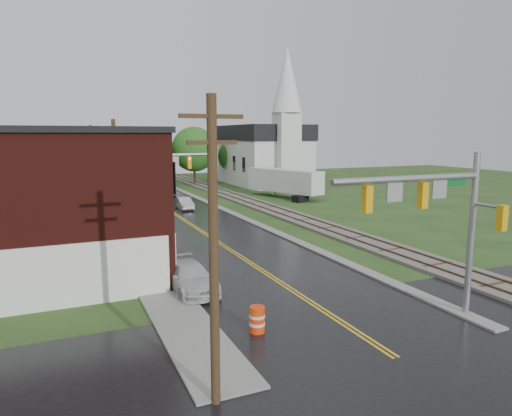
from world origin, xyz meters
TOP-DOWN VIEW (x-y plane):
  - ground at (0.00, 0.00)m, footprint 160.00×160.00m
  - main_road at (0.00, 30.00)m, footprint 10.00×90.00m
  - cross_road at (0.00, 2.00)m, footprint 60.00×9.00m
  - curb_right at (5.40, 35.00)m, footprint 0.80×70.00m
  - sidewalk_left at (-6.20, 25.00)m, footprint 2.40×50.00m
  - brick_building at (-12.48, 15.00)m, footprint 14.30×10.30m
  - yellow_house at (-11.00, 26.00)m, footprint 8.00×7.00m
  - darkred_building at (-10.00, 35.00)m, footprint 7.00×6.00m
  - church at (20.00, 53.74)m, footprint 10.40×18.40m
  - railroad at (10.00, 35.00)m, footprint 3.20×80.00m
  - traffic_signal_near at (3.47, 2.00)m, footprint 7.34×0.30m
  - traffic_signal_far at (-3.47, 27.00)m, footprint 7.34×0.43m
  - utility_pole_a at (-6.80, 0.00)m, footprint 1.80×0.28m
  - utility_pole_b at (-6.80, 22.00)m, footprint 1.80×0.28m
  - utility_pole_c at (-6.80, 44.00)m, footprint 1.80×0.28m
  - tree_left_c at (-13.85, 39.90)m, footprint 6.00×6.00m
  - tree_left_e at (-8.85, 45.90)m, footprint 6.40×6.40m
  - suv_dark at (0.80, 41.84)m, footprint 2.73×4.95m
  - sedan_silver at (1.64, 35.23)m, footprint 1.43×3.90m
  - pickup_white at (-4.80, 10.00)m, footprint 2.19×4.97m
  - semi_trailer at (15.73, 39.16)m, footprint 5.81×11.30m
  - construction_barrel at (-3.68, 4.00)m, footprint 0.68×0.68m

SIDE VIEW (x-z plane):
  - ground at x=0.00m, z-range 0.00..0.00m
  - main_road at x=0.00m, z-range -0.01..0.01m
  - cross_road at x=0.00m, z-range -0.01..0.01m
  - curb_right at x=5.40m, z-range -0.06..0.06m
  - sidewalk_left at x=-6.20m, z-range -0.06..0.06m
  - railroad at x=10.00m, z-range -0.04..0.26m
  - construction_barrel at x=-3.68m, z-range 0.00..1.09m
  - sedan_silver at x=1.64m, z-range 0.00..1.28m
  - suv_dark at x=0.80m, z-range 0.00..1.31m
  - pickup_white at x=-4.80m, z-range 0.00..1.42m
  - semi_trailer at x=15.73m, z-range 0.36..3.94m
  - darkred_building at x=-10.00m, z-range 0.00..4.40m
  - yellow_house at x=-11.00m, z-range 0.00..6.40m
  - brick_building at x=-12.48m, z-range 0.00..8.30m
  - tree_left_c at x=-13.85m, z-range 0.69..8.34m
  - utility_pole_a at x=-6.80m, z-range 0.22..9.22m
  - utility_pole_b at x=-6.80m, z-range 0.22..9.22m
  - utility_pole_c at x=-6.80m, z-range 0.22..9.22m
  - tree_left_e at x=-8.85m, z-range 0.73..8.89m
  - traffic_signal_near at x=3.47m, z-range 1.37..8.57m
  - traffic_signal_far at x=-3.47m, z-range 1.37..8.57m
  - church at x=20.00m, z-range -4.17..15.83m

